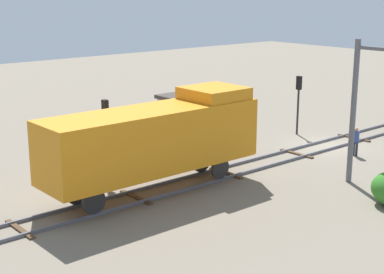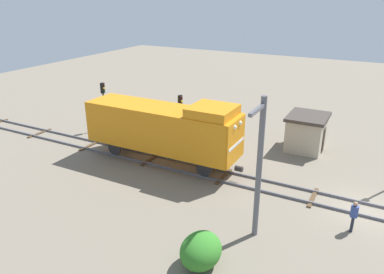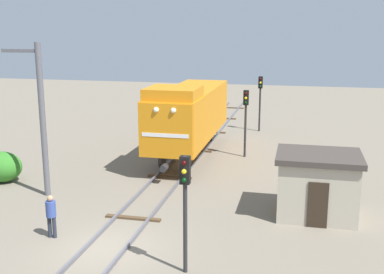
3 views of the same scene
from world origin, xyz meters
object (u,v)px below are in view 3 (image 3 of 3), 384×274
at_px(traffic_signal_mid, 246,111).
at_px(worker_near_track, 51,213).
at_px(traffic_signal_near, 185,193).
at_px(relay_hut, 317,184).
at_px(traffic_signal_far, 260,93).
at_px(locomotive, 189,112).
at_px(catenary_mast, 41,116).

bearing_deg(traffic_signal_mid, worker_near_track, -113.42).
xyz_separation_m(traffic_signal_near, relay_hut, (4.30, 5.99, -1.37)).
height_order(traffic_signal_near, traffic_signal_mid, traffic_signal_mid).
relative_size(traffic_signal_mid, traffic_signal_far, 0.98).
xyz_separation_m(traffic_signal_mid, traffic_signal_far, (0.20, 7.80, 0.05)).
distance_m(traffic_signal_near, traffic_signal_far, 22.66).
bearing_deg(locomotive, worker_near_track, -100.66).
xyz_separation_m(traffic_signal_near, traffic_signal_mid, (0.20, 14.86, 0.13)).
height_order(traffic_signal_mid, traffic_signal_far, traffic_signal_far).
bearing_deg(catenary_mast, relay_hut, 1.01).
distance_m(locomotive, traffic_signal_far, 9.17).
xyz_separation_m(locomotive, traffic_signal_far, (3.60, 8.44, 0.16)).
relative_size(traffic_signal_near, relay_hut, 1.13).
relative_size(worker_near_track, catenary_mast, 0.24).
height_order(traffic_signal_near, traffic_signal_far, traffic_signal_far).
bearing_deg(locomotive, catenary_mast, -120.94).
relative_size(traffic_signal_far, relay_hut, 1.21).
bearing_deg(worker_near_track, traffic_signal_mid, 3.16).
distance_m(catenary_mast, relay_hut, 12.81).
xyz_separation_m(worker_near_track, catenary_mast, (-2.67, 4.30, 2.86)).
distance_m(traffic_signal_near, traffic_signal_mid, 14.86).
height_order(locomotive, traffic_signal_mid, locomotive).
bearing_deg(locomotive, relay_hut, -47.66).
bearing_deg(traffic_signal_mid, traffic_signal_far, 88.53).
distance_m(traffic_signal_far, worker_near_track, 22.11).
bearing_deg(traffic_signal_far, worker_near_track, -105.81).
distance_m(worker_near_track, catenary_mast, 5.81).
distance_m(traffic_signal_near, catenary_mast, 10.14).
relative_size(traffic_signal_near, traffic_signal_mid, 0.95).
distance_m(traffic_signal_far, relay_hut, 17.19).
distance_m(locomotive, worker_near_track, 13.10).
xyz_separation_m(traffic_signal_mid, catenary_mast, (-8.47, -9.09, 0.97)).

